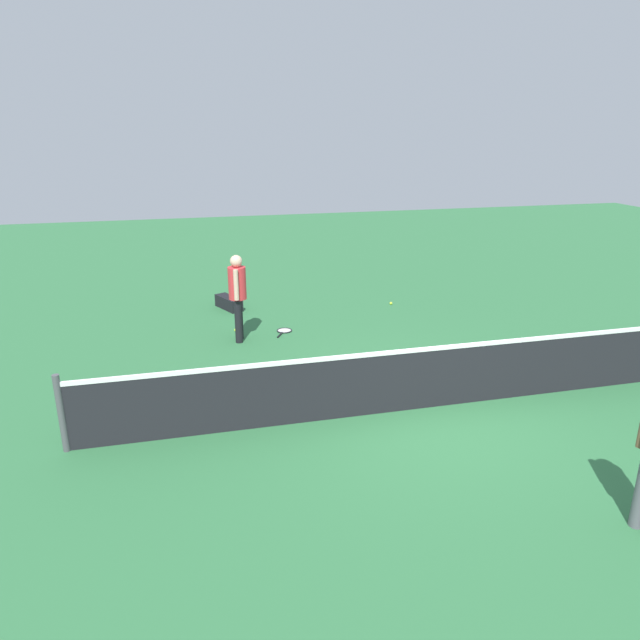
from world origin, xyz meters
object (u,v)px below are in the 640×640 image
tennis_ball_near_player (391,303)px  tennis_ball_by_net (490,372)px  player_near_side (238,291)px  equipment_bag (228,302)px  tennis_ball_baseline (337,378)px  tennis_ball_midcourt (236,330)px  tennis_racket_near_player (284,331)px

tennis_ball_near_player → tennis_ball_by_net: 4.17m
player_near_side → equipment_bag: player_near_side is taller
player_near_side → equipment_bag: size_ratio=2.02×
tennis_ball_baseline → equipment_bag: (1.36, -4.43, 0.11)m
tennis_ball_near_player → equipment_bag: bearing=-9.6°
tennis_ball_by_net → tennis_ball_midcourt: same height
tennis_ball_baseline → tennis_racket_near_player: bearing=-81.0°
tennis_racket_near_player → equipment_bag: size_ratio=0.70×
player_near_side → tennis_ball_midcourt: bearing=-87.6°
tennis_ball_near_player → tennis_ball_midcourt: bearing=15.0°
tennis_racket_near_player → tennis_ball_midcourt: (0.96, -0.23, 0.02)m
tennis_ball_baseline → tennis_ball_by_net: bearing=172.1°
player_near_side → tennis_ball_near_player: bearing=-157.7°
player_near_side → tennis_ball_midcourt: player_near_side is taller
tennis_ball_midcourt → tennis_ball_by_net: bearing=141.5°
player_near_side → tennis_ball_midcourt: 1.11m
tennis_racket_near_player → tennis_ball_by_net: tennis_ball_by_net is taller
player_near_side → equipment_bag: bearing=-89.5°
tennis_racket_near_player → tennis_ball_near_player: tennis_ball_near_player is taller
player_near_side → tennis_ball_near_player: player_near_side is taller
player_near_side → tennis_ball_near_player: (-3.72, -1.53, -0.98)m
tennis_ball_midcourt → equipment_bag: 1.64m
tennis_racket_near_player → equipment_bag: equipment_bag is taller
tennis_ball_near_player → tennis_ball_baseline: same height
tennis_ball_by_net → tennis_ball_near_player: bearing=-86.9°
tennis_racket_near_player → tennis_ball_by_net: 4.20m
tennis_ball_near_player → tennis_ball_baseline: 4.49m
tennis_racket_near_player → player_near_side: bearing=17.3°
player_near_side → tennis_ball_by_net: size_ratio=25.76×
tennis_ball_by_net → tennis_ball_baseline: bearing=-7.9°
player_near_side → tennis_racket_near_player: bearing=-162.7°
tennis_ball_near_player → tennis_ball_by_net: bearing=93.1°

